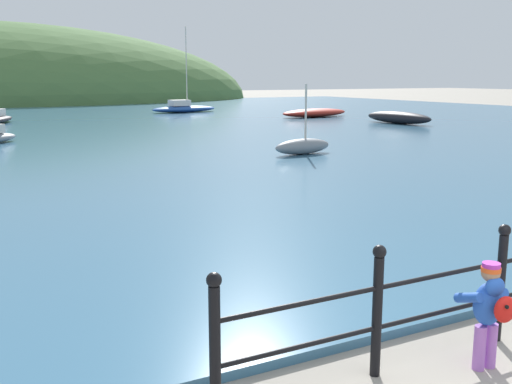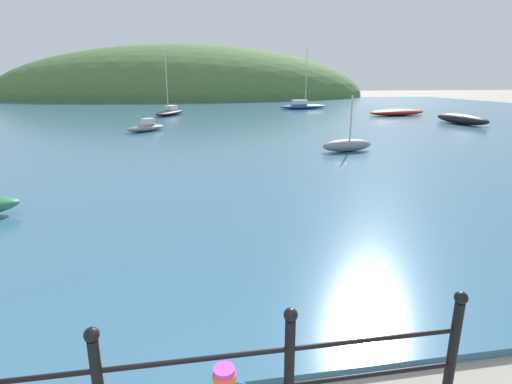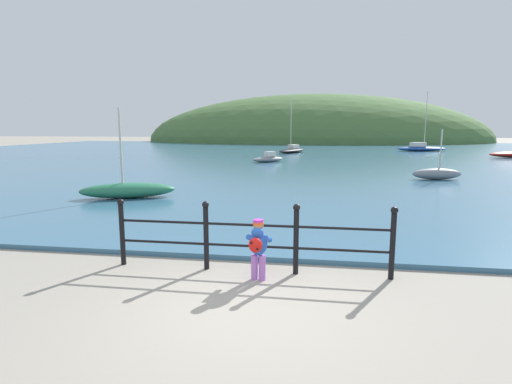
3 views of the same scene
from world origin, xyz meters
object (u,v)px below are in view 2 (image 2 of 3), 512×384
boat_nearest_quay (462,119)px  boat_blue_hull (347,145)px  boat_red_dinghy (146,127)px  boat_white_sailboat (397,112)px  boat_far_right (170,112)px  boat_far_left (303,106)px

boat_nearest_quay → boat_blue_hull: size_ratio=1.99×
boat_nearest_quay → boat_red_dinghy: size_ratio=1.90×
boat_white_sailboat → boat_blue_hull: bearing=-124.6°
boat_red_dinghy → boat_blue_hull: (8.82, -8.24, 0.04)m
boat_far_right → boat_blue_hull: boat_far_right is taller
boat_white_sailboat → boat_far_right: boat_far_right is taller
boat_far_right → boat_nearest_quay: bearing=-27.4°
boat_white_sailboat → boat_far_left: (-5.58, 8.41, 0.05)m
boat_white_sailboat → boat_red_dinghy: 20.61m
boat_far_right → boat_far_left: 13.77m
boat_nearest_quay → boat_far_right: (-19.42, 10.05, -0.05)m
boat_red_dinghy → boat_far_left: bearing=48.2°
boat_blue_hull → boat_red_dinghy: bearing=136.9°
boat_nearest_quay → boat_blue_hull: (-11.57, -8.61, -0.06)m
boat_blue_hull → boat_far_left: boat_far_left is taller
boat_far_right → boat_far_left: bearing=21.4°
boat_white_sailboat → boat_blue_hull: 18.57m
boat_nearest_quay → boat_red_dinghy: boat_red_dinghy is taller
boat_nearest_quay → boat_white_sailboat: bearing=98.7°
boat_red_dinghy → boat_far_left: size_ratio=0.40×
boat_far_right → boat_red_dinghy: size_ratio=2.15×
boat_far_right → boat_blue_hull: (7.85, -18.66, -0.01)m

